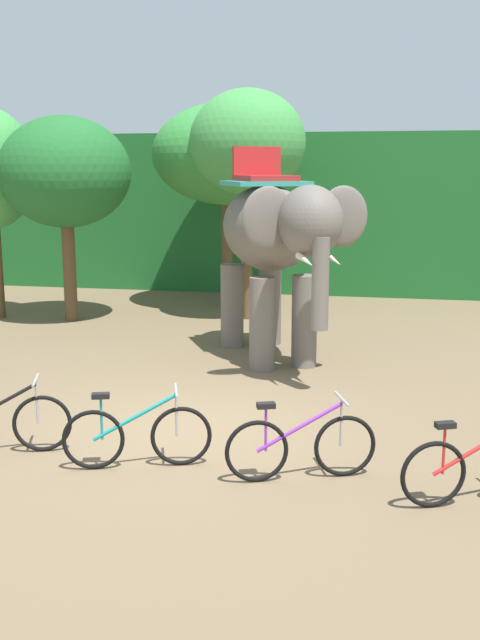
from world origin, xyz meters
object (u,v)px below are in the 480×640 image
(tree_center, at_px, (227,155))
(tree_right, at_px, (248,143))
(tree_center_left, at_px, (65,173))
(bike_teal, at_px, (137,435))
(bike_red, at_px, (479,468))
(elephant, at_px, (273,238))
(bike_purple, at_px, (301,446))

(tree_center, xyz_separation_m, tree_right, (0.80, -1.51, 0.22))
(tree_center_left, bearing_deg, bike_teal, -61.54)
(bike_teal, distance_m, bike_red, 3.75)
(bike_teal, relative_size, bike_red, 1.02)
(elephant, xyz_separation_m, bike_teal, (-0.78, -5.16, -1.82))
(tree_center, height_order, bike_red, tree_center)
(tree_right, relative_size, bike_purple, 3.15)
(tree_center, height_order, bike_teal, tree_center)
(tree_right, relative_size, bike_red, 3.18)
(tree_center_left, distance_m, bike_teal, 9.35)
(tree_center, distance_m, bike_purple, 11.21)
(tree_center_left, bearing_deg, elephant, -27.93)
(tree_center, bearing_deg, bike_purple, -73.52)
(tree_center_left, height_order, bike_teal, tree_center_left)
(tree_center, xyz_separation_m, bike_purple, (3.04, -10.26, -3.33))
(elephant, relative_size, bike_teal, 2.50)
(tree_center_left, height_order, bike_red, tree_center_left)
(bike_teal, bearing_deg, bike_purple, 0.92)
(bike_teal, height_order, bike_purple, same)
(tree_center_left, relative_size, elephant, 1.10)
(tree_right, bearing_deg, elephant, -72.64)
(tree_center, height_order, elephant, tree_center)
(tree_center_left, bearing_deg, tree_center, 38.82)
(bike_teal, relative_size, bike_purple, 1.01)
(tree_center_left, distance_m, tree_center, 3.98)
(bike_purple, bearing_deg, tree_center_left, 128.17)
(tree_center, distance_m, tree_right, 1.72)
(tree_right, xyz_separation_m, bike_purple, (2.24, -8.76, -3.55))
(bike_purple, bearing_deg, bike_teal, -179.08)
(elephant, bearing_deg, tree_right, 107.36)
(tree_right, xyz_separation_m, bike_teal, (0.36, -8.79, -3.55))
(tree_center_left, distance_m, elephant, 5.78)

